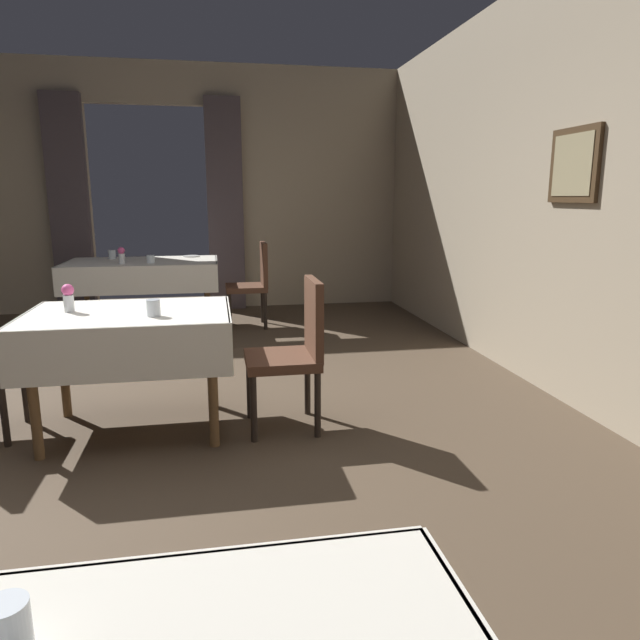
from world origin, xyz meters
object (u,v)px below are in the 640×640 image
(dining_table_mid, at_px, (130,329))
(flower_vase_far, at_px, (122,255))
(plate_far_d, at_px, (191,256))
(flower_vase_mid, at_px, (68,297))
(glass_mid_b, at_px, (153,308))
(glass_near_d, at_px, (8,635))
(glass_far_b, at_px, (151,259))
(chair_far_right, at_px, (253,280))
(glass_far_c, at_px, (112,255))
(dining_table_far, at_px, (143,269))
(chair_mid_right, at_px, (295,347))

(dining_table_mid, height_order, flower_vase_far, flower_vase_far)
(plate_far_d, bearing_deg, flower_vase_mid, -100.79)
(glass_mid_b, height_order, flower_vase_far, flower_vase_far)
(glass_near_d, bearing_deg, glass_far_b, 93.58)
(chair_far_right, bearing_deg, dining_table_mid, -108.37)
(glass_far_c, bearing_deg, flower_vase_mid, -85.41)
(glass_mid_b, bearing_deg, plate_far_d, 88.40)
(flower_vase_mid, bearing_deg, dining_table_far, 87.96)
(flower_vase_far, bearing_deg, flower_vase_mid, -88.46)
(chair_far_right, height_order, plate_far_d, chair_far_right)
(dining_table_far, xyz_separation_m, glass_mid_b, (0.40, -3.00, 0.14))
(flower_vase_far, bearing_deg, chair_far_right, 9.36)
(glass_mid_b, distance_m, glass_far_b, 2.78)
(dining_table_far, bearing_deg, plate_far_d, 34.70)
(glass_far_c, distance_m, plate_far_d, 0.84)
(chair_far_right, height_order, glass_near_d, chair_far_right)
(dining_table_far, xyz_separation_m, flower_vase_mid, (-0.10, -2.78, 0.18))
(flower_vase_mid, bearing_deg, chair_mid_right, -6.87)
(flower_vase_mid, bearing_deg, glass_mid_b, -23.66)
(flower_vase_mid, xyz_separation_m, plate_far_d, (0.59, 3.12, -0.08))
(flower_vase_mid, bearing_deg, glass_far_b, 85.27)
(glass_mid_b, height_order, glass_far_b, glass_mid_b)
(dining_table_far, bearing_deg, glass_far_b, -64.45)
(glass_far_b, bearing_deg, plate_far_d, 56.36)
(dining_table_mid, bearing_deg, flower_vase_mid, 172.25)
(chair_far_right, bearing_deg, glass_far_b, -169.33)
(glass_near_d, relative_size, glass_far_b, 1.27)
(dining_table_far, bearing_deg, dining_table_mid, -85.13)
(dining_table_far, relative_size, plate_far_d, 8.49)
(dining_table_far, distance_m, flower_vase_far, 0.35)
(chair_far_right, relative_size, glass_far_c, 9.61)
(glass_mid_b, bearing_deg, flower_vase_mid, 156.34)
(chair_mid_right, xyz_separation_m, plate_far_d, (-0.72, 3.28, 0.24))
(flower_vase_mid, height_order, plate_far_d, flower_vase_mid)
(flower_vase_far, bearing_deg, dining_table_far, 56.86)
(glass_far_b, bearing_deg, dining_table_far, 115.55)
(glass_mid_b, bearing_deg, glass_near_d, -89.09)
(chair_mid_right, relative_size, flower_vase_far, 5.49)
(flower_vase_mid, xyz_separation_m, glass_mid_b, (0.50, -0.22, -0.04))
(plate_far_d, bearing_deg, glass_near_d, -90.51)
(dining_table_mid, xyz_separation_m, chair_mid_right, (0.98, -0.11, -0.13))
(dining_table_far, bearing_deg, chair_far_right, -1.74)
(dining_table_far, bearing_deg, glass_far_c, 143.65)
(chair_mid_right, relative_size, glass_far_c, 9.61)
(glass_far_c, relative_size, plate_far_d, 0.53)
(dining_table_far, distance_m, glass_mid_b, 3.03)
(glass_near_d, height_order, flower_vase_far, flower_vase_far)
(chair_mid_right, xyz_separation_m, glass_near_d, (-0.78, -2.60, 0.29))
(flower_vase_mid, xyz_separation_m, glass_far_b, (0.21, 2.54, -0.05))
(dining_table_far, xyz_separation_m, glass_near_d, (0.44, -5.53, 0.14))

